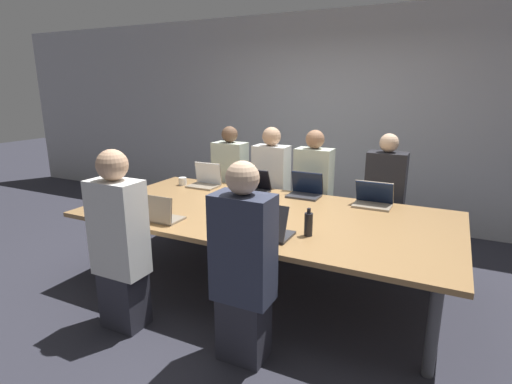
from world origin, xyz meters
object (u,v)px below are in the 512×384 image
(person_far_right, at_px, (384,200))
(stapler, at_px, (250,218))
(bottle_near_midright, at_px, (308,224))
(laptop_far_midleft, at_px, (254,185))
(cup_far_left, at_px, (183,181))
(laptop_far_center, at_px, (305,189))
(laptop_far_right, at_px, (373,199))
(laptop_far_left, at_px, (206,180))
(person_far_midleft, at_px, (271,188))
(laptop_near_midright, at_px, (268,228))
(person_near_left, at_px, (120,244))
(person_far_center, at_px, (313,194))
(person_near_midright, at_px, (243,268))
(person_far_left, at_px, (230,184))

(person_far_right, relative_size, stapler, 8.79)
(bottle_near_midright, relative_size, laptop_far_midleft, 0.62)
(stapler, bearing_deg, cup_far_left, 135.62)
(cup_far_left, distance_m, laptop_far_center, 1.44)
(laptop_far_right, relative_size, laptop_far_midleft, 1.00)
(laptop_far_left, height_order, person_far_right, person_far_right)
(person_far_midleft, bearing_deg, laptop_far_right, -16.68)
(laptop_far_left, relative_size, laptop_far_right, 0.95)
(stapler, bearing_deg, laptop_far_right, 34.54)
(laptop_far_midleft, xyz_separation_m, stapler, (0.41, -0.88, -0.05))
(laptop_near_midright, relative_size, laptop_far_midleft, 0.95)
(person_near_left, height_order, person_far_midleft, person_near_left)
(person_far_center, bearing_deg, bottle_near_midright, -73.14)
(person_near_midright, bearing_deg, laptop_near_midright, -86.50)
(person_near_midright, xyz_separation_m, bottle_near_midright, (0.23, 0.62, 0.14))
(stapler, bearing_deg, person_near_midright, -78.63)
(laptop_far_left, relative_size, laptop_far_midleft, 0.96)
(laptop_far_midleft, bearing_deg, person_near_left, -99.86)
(person_far_left, distance_m, laptop_far_center, 1.16)
(laptop_far_center, bearing_deg, person_near_midright, -84.34)
(person_near_midright, relative_size, bottle_near_midright, 6.38)
(cup_far_left, relative_size, laptop_far_right, 0.26)
(cup_far_left, height_order, laptop_far_right, laptop_far_right)
(laptop_far_right, bearing_deg, laptop_near_midright, -115.00)
(cup_far_left, relative_size, bottle_near_midright, 0.42)
(person_far_center, bearing_deg, person_near_midright, -84.59)
(person_far_left, xyz_separation_m, person_near_midright, (1.27, -2.04, 0.01))
(laptop_far_center, distance_m, stapler, 0.98)
(laptop_near_midright, relative_size, person_far_right, 0.24)
(person_near_midright, height_order, person_far_center, person_near_midright)
(person_near_left, distance_m, laptop_far_midleft, 1.71)
(laptop_far_left, height_order, person_near_midright, person_near_midright)
(person_near_left, bearing_deg, cup_far_left, -69.89)
(laptop_far_center, relative_size, person_far_midleft, 0.24)
(laptop_far_left, bearing_deg, person_far_center, 20.49)
(bottle_near_midright, height_order, laptop_far_midleft, laptop_far_midleft)
(laptop_far_left, relative_size, laptop_near_midright, 1.00)
(cup_far_left, bearing_deg, person_far_left, 57.53)
(person_far_center, distance_m, person_far_midleft, 0.51)
(person_far_right, distance_m, person_far_center, 0.76)
(person_near_midright, bearing_deg, laptop_far_right, -107.86)
(person_far_center, distance_m, stapler, 1.31)
(laptop_far_left, xyz_separation_m, person_far_midleft, (0.63, 0.42, -0.13))
(laptop_far_right, xyz_separation_m, person_far_midleft, (-1.23, 0.37, -0.12))
(person_far_left, height_order, person_near_midright, person_near_midright)
(person_far_left, height_order, person_far_midleft, person_far_midleft)
(person_far_left, distance_m, stapler, 1.62)
(person_near_left, relative_size, bottle_near_midright, 6.43)
(laptop_far_right, xyz_separation_m, laptop_far_midleft, (-1.26, -0.04, 0.00))
(stapler, bearing_deg, person_far_right, 44.85)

